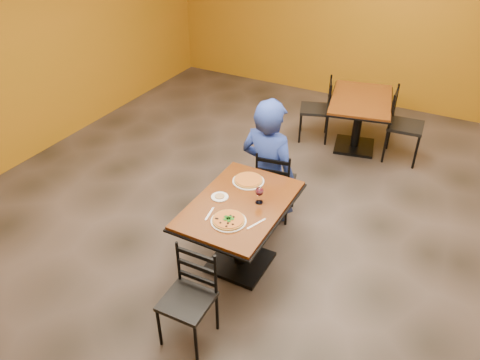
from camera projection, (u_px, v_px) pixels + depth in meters
The scene contains 19 objects.
floor at pixel (262, 234), 4.99m from camera, with size 7.00×8.00×0.01m, color black.
wall_back at pixel (377, 10), 7.10m from camera, with size 7.00×0.01×3.00m, color #A76612.
wall_left at pixel (1, 49), 5.52m from camera, with size 0.01×8.00×3.00m, color #A76612.
table_main at pixel (240, 220), 4.31m from camera, with size 0.83×1.23×0.75m.
table_second at pixel (359, 112), 6.26m from camera, with size 1.03×1.33×0.75m.
chair_main_near at pixel (187, 302), 3.66m from camera, with size 0.38×0.38×0.84m, color black, non-canonical shape.
chair_main_far at pixel (276, 182), 5.08m from camera, with size 0.38×0.38×0.85m, color black, non-canonical shape.
chair_second_left at pixel (315, 109), 6.56m from camera, with size 0.41×0.41×0.91m, color black, non-canonical shape.
chair_second_right at pixel (406, 126), 6.06m from camera, with size 0.44×0.44×0.97m, color black, non-canonical shape.
diner at pixel (269, 159), 4.94m from camera, with size 0.67×0.44×1.40m, color #1B3696.
plate_main at pixel (229, 221), 3.98m from camera, with size 0.31×0.31×0.01m, color white.
pizza_main at pixel (229, 220), 3.97m from camera, with size 0.28×0.28×0.02m, color #962C0A.
plate_far at pixel (248, 181), 4.49m from camera, with size 0.31×0.31×0.01m, color white.
pizza_far at pixel (248, 180), 4.48m from camera, with size 0.28×0.28×0.02m, color orange.
side_plate at pixel (220, 197), 4.27m from camera, with size 0.16×0.16×0.01m, color white.
dip at pixel (220, 196), 4.27m from camera, with size 0.09×0.09×0.01m, color #AA8353.
wine_glass at pixel (259, 194), 4.16m from camera, with size 0.08×0.08×0.18m, color white, non-canonical shape.
fork at pixel (210, 214), 4.07m from camera, with size 0.01×0.19×0.00m, color silver.
knife at pixel (256, 224), 3.95m from camera, with size 0.01×0.21×0.00m, color silver.
Camera 1 is at (1.59, -3.49, 3.25)m, focal length 34.61 mm.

